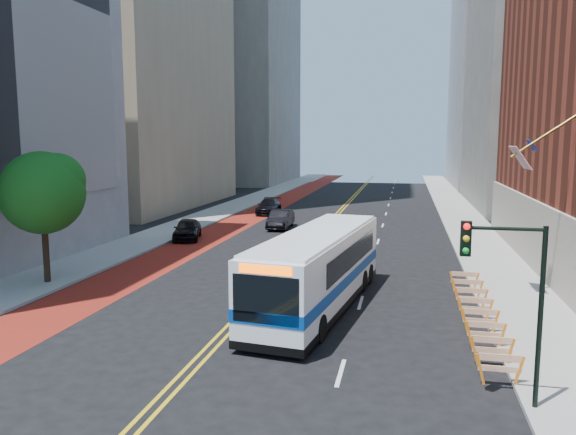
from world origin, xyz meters
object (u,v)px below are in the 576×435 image
(traffic_signal, at_px, (507,278))
(car_c, at_px, (269,207))
(car_a, at_px, (187,229))
(transit_bus, at_px, (319,268))
(car_b, at_px, (281,219))
(street_tree, at_px, (44,190))

(traffic_signal, distance_m, car_c, 42.42)
(car_a, bearing_deg, car_c, 65.91)
(car_a, bearing_deg, transit_bus, -65.87)
(car_b, bearing_deg, street_tree, -112.29)
(street_tree, relative_size, transit_bus, 0.52)
(transit_bus, distance_m, car_b, 22.79)
(traffic_signal, bearing_deg, car_a, 128.45)
(car_a, relative_size, car_c, 0.89)
(traffic_signal, relative_size, transit_bus, 0.40)
(car_a, distance_m, car_b, 8.72)
(car_b, bearing_deg, car_c, 107.99)
(car_a, bearing_deg, car_b, 34.10)
(street_tree, height_order, car_a, street_tree)
(street_tree, height_order, traffic_signal, street_tree)
(street_tree, relative_size, traffic_signal, 1.32)
(transit_bus, height_order, car_a, transit_bus)
(traffic_signal, bearing_deg, transit_bus, 127.21)
(transit_bus, bearing_deg, car_c, 115.53)
(car_a, bearing_deg, street_tree, -112.87)
(car_b, distance_m, car_c, 9.48)
(street_tree, xyz_separation_m, transit_bus, (14.29, -1.17, -3.12))
(street_tree, bearing_deg, car_a, 82.11)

